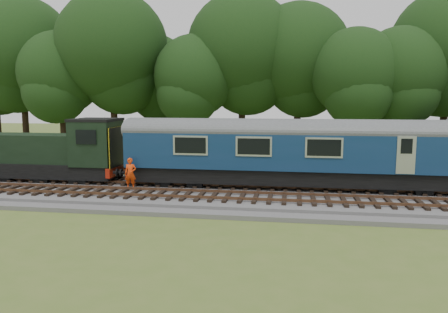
# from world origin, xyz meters

# --- Properties ---
(ground) EXTENTS (120.00, 120.00, 0.00)m
(ground) POSITION_xyz_m (0.00, 0.00, 0.00)
(ground) COLOR #516B27
(ground) RESTS_ON ground
(ballast) EXTENTS (70.00, 7.00, 0.35)m
(ballast) POSITION_xyz_m (0.00, 0.00, 0.17)
(ballast) COLOR #4C4C4F
(ballast) RESTS_ON ground
(track_north) EXTENTS (67.20, 2.40, 0.21)m
(track_north) POSITION_xyz_m (0.00, 1.40, 0.42)
(track_north) COLOR black
(track_north) RESTS_ON ballast
(track_south) EXTENTS (67.20, 2.40, 0.21)m
(track_south) POSITION_xyz_m (0.00, -1.60, 0.42)
(track_south) COLOR black
(track_south) RESTS_ON ballast
(fence) EXTENTS (64.00, 0.12, 1.00)m
(fence) POSITION_xyz_m (0.00, 4.50, 0.00)
(fence) COLOR #6B6054
(fence) RESTS_ON ground
(tree_line) EXTENTS (70.00, 8.00, 18.00)m
(tree_line) POSITION_xyz_m (0.00, 22.00, 0.00)
(tree_line) COLOR black
(tree_line) RESTS_ON ground
(dmu_railcar) EXTENTS (18.05, 2.86, 3.88)m
(dmu_railcar) POSITION_xyz_m (4.33, 1.40, 2.61)
(dmu_railcar) COLOR black
(dmu_railcar) RESTS_ON ground
(shunter_loco) EXTENTS (8.91, 2.60, 3.38)m
(shunter_loco) POSITION_xyz_m (-9.59, 1.40, 1.97)
(shunter_loco) COLOR black
(shunter_loco) RESTS_ON ground
(worker) EXTENTS (0.69, 0.52, 1.71)m
(worker) POSITION_xyz_m (-4.13, -0.43, 1.21)
(worker) COLOR #FA410D
(worker) RESTS_ON ballast
(shed) EXTENTS (3.23, 3.23, 2.59)m
(shed) POSITION_xyz_m (16.56, 16.88, 1.31)
(shed) COLOR #1C3E21
(shed) RESTS_ON ground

